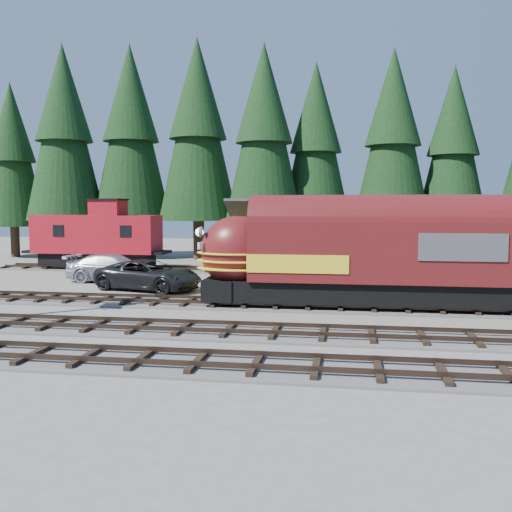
# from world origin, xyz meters

# --- Properties ---
(ground) EXTENTS (120.00, 120.00, 0.00)m
(ground) POSITION_xyz_m (0.00, 0.00, 0.00)
(ground) COLOR #6B665B
(ground) RESTS_ON ground
(track_spur) EXTENTS (32.00, 3.20, 0.33)m
(track_spur) POSITION_xyz_m (-10.00, 18.00, 0.06)
(track_spur) COLOR #4C4947
(track_spur) RESTS_ON ground
(depot) EXTENTS (12.80, 7.00, 5.30)m
(depot) POSITION_xyz_m (-0.00, 10.50, 2.96)
(depot) COLOR gold
(depot) RESTS_ON ground
(conifer_backdrop) EXTENTS (80.36, 23.57, 17.41)m
(conifer_backdrop) POSITION_xyz_m (3.72, 26.07, 10.87)
(conifer_backdrop) COLOR black
(conifer_backdrop) RESTS_ON ground
(locomotive) EXTENTS (14.91, 2.96, 4.05)m
(locomotive) POSITION_xyz_m (0.20, 4.00, 2.39)
(locomotive) COLOR black
(locomotive) RESTS_ON ground
(caboose) EXTENTS (9.59, 2.78, 4.99)m
(caboose) POSITION_xyz_m (-18.64, 18.00, 2.49)
(caboose) COLOR black
(caboose) RESTS_ON ground
(pickup_truck_a) EXTENTS (6.82, 4.41, 1.75)m
(pickup_truck_a) POSITION_xyz_m (-11.08, 8.32, 0.87)
(pickup_truck_a) COLOR black
(pickup_truck_a) RESTS_ON ground
(pickup_truck_b) EXTENTS (6.11, 2.52, 1.77)m
(pickup_truck_b) POSITION_xyz_m (-14.53, 11.41, 0.88)
(pickup_truck_b) COLOR #AAACB2
(pickup_truck_b) RESTS_ON ground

